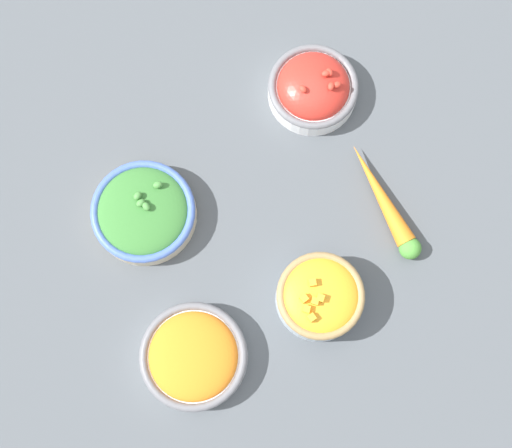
# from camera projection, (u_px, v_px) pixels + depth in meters

# --- Properties ---
(ground_plane) EXTENTS (3.00, 3.00, 0.00)m
(ground_plane) POSITION_uv_depth(u_px,v_px,m) (256.00, 228.00, 1.10)
(ground_plane) COLOR #4C5156
(bowl_broccoli) EXTENTS (0.16, 0.16, 0.06)m
(bowl_broccoli) POSITION_uv_depth(u_px,v_px,m) (144.00, 212.00, 1.08)
(bowl_broccoli) COLOR beige
(bowl_broccoli) RESTS_ON ground_plane
(bowl_cherry_tomatoes) EXTENTS (0.14, 0.14, 0.07)m
(bowl_cherry_tomatoes) POSITION_uv_depth(u_px,v_px,m) (313.00, 88.00, 1.12)
(bowl_cherry_tomatoes) COLOR white
(bowl_cherry_tomatoes) RESTS_ON ground_plane
(bowl_squash) EXTENTS (0.13, 0.13, 0.08)m
(bowl_squash) POSITION_uv_depth(u_px,v_px,m) (320.00, 297.00, 1.04)
(bowl_squash) COLOR #B2C1CC
(bowl_squash) RESTS_ON ground_plane
(bowl_carrots) EXTENTS (0.16, 0.16, 0.05)m
(bowl_carrots) POSITION_uv_depth(u_px,v_px,m) (194.00, 356.00, 1.04)
(bowl_carrots) COLOR white
(bowl_carrots) RESTS_ON ground_plane
(loose_carrot) EXTENTS (0.07, 0.20, 0.03)m
(loose_carrot) POSITION_uv_depth(u_px,v_px,m) (385.00, 204.00, 1.09)
(loose_carrot) COLOR orange
(loose_carrot) RESTS_ON ground_plane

